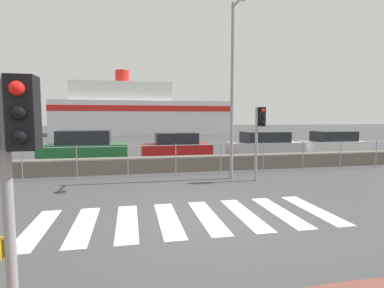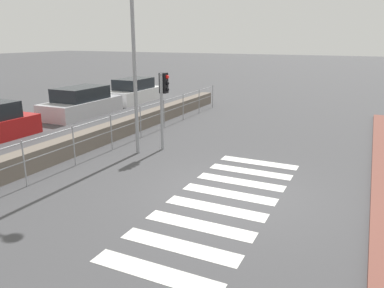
{
  "view_description": "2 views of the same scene",
  "coord_description": "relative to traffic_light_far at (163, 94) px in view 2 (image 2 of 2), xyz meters",
  "views": [
    {
      "loc": [
        -1.71,
        -6.46,
        2.27
      ],
      "look_at": [
        0.03,
        2.0,
        1.5
      ],
      "focal_mm": 28.0,
      "sensor_mm": 36.0,
      "label": 1
    },
    {
      "loc": [
        -8.24,
        -2.88,
        3.77
      ],
      "look_at": [
        -0.08,
        1.0,
        1.2
      ],
      "focal_mm": 35.0,
      "sensor_mm": 36.0,
      "label": 2
    }
  ],
  "objects": [
    {
      "name": "ground_plane",
      "position": [
        -2.78,
        -3.44,
        -1.94
      ],
      "size": [
        160.0,
        160.0,
        0.0
      ],
      "primitive_type": "plane",
      "color": "#424244"
    },
    {
      "name": "parked_car_silver",
      "position": [
        3.34,
        6.62,
        -1.33
      ],
      "size": [
        4.3,
        1.88,
        1.43
      ],
      "color": "#BCBCC1",
      "rests_on": "ground_plane"
    },
    {
      "name": "streetlamp",
      "position": [
        -0.84,
        0.33,
        1.97
      ],
      "size": [
        0.32,
        1.21,
        6.33
      ],
      "color": "gray",
      "rests_on": "ground_plane"
    },
    {
      "name": "parked_car_white",
      "position": [
        7.99,
        6.62,
        -1.34
      ],
      "size": [
        3.99,
        1.72,
        1.41
      ],
      "color": "silver",
      "rests_on": "ground_plane"
    },
    {
      "name": "crosswalk",
      "position": [
        -3.24,
        -3.44,
        -1.93
      ],
      "size": [
        6.75,
        2.4,
        0.01
      ],
      "color": "silver",
      "rests_on": "ground_plane"
    },
    {
      "name": "traffic_light_far",
      "position": [
        0.0,
        0.0,
        0.0
      ],
      "size": [
        0.34,
        0.32,
        2.63
      ],
      "color": "gray",
      "rests_on": "ground_plane"
    },
    {
      "name": "harbor_fence",
      "position": [
        -2.78,
        1.54,
        -1.12
      ],
      "size": [
        21.98,
        0.04,
        1.25
      ],
      "color": "gray",
      "rests_on": "ground_plane"
    },
    {
      "name": "seawall",
      "position": [
        -2.78,
        2.42,
        -1.62
      ],
      "size": [
        24.38,
        0.55,
        0.64
      ],
      "color": "#6B6056",
      "rests_on": "ground_plane"
    }
  ]
}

